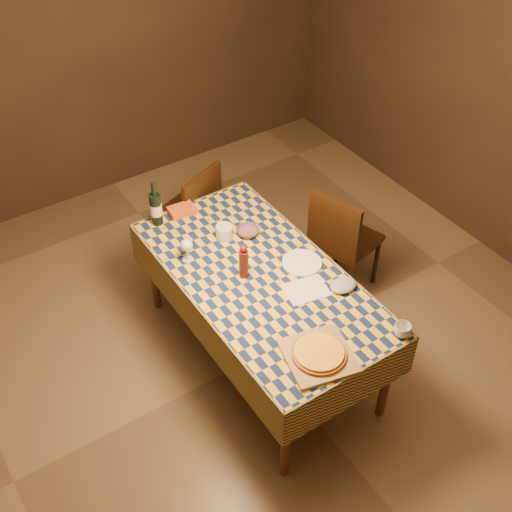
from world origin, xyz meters
name	(u,v)px	position (x,y,z in m)	size (l,w,h in m)	color
room	(261,202)	(0.00, 0.00, 1.35)	(5.00, 5.10, 2.70)	brown
dining_table	(260,285)	(0.00, 0.00, 0.69)	(0.94, 1.84, 0.77)	brown
cutting_board	(319,356)	(-0.09, -0.72, 0.78)	(0.36, 0.36, 0.02)	#9B7649
pizza	(319,353)	(-0.09, -0.72, 0.81)	(0.38, 0.38, 0.03)	#995119
pepper_mill	(244,262)	(-0.09, 0.06, 0.89)	(0.07, 0.07, 0.25)	#521413
bowl	(248,232)	(0.15, 0.38, 0.79)	(0.15, 0.15, 0.05)	#674D57
wine_glass	(186,246)	(-0.31, 0.39, 0.88)	(0.09, 0.09, 0.16)	white
wine_bottle	(156,208)	(-0.29, 0.83, 0.89)	(0.11, 0.11, 0.33)	black
deli_tub	(224,232)	(0.01, 0.44, 0.82)	(0.11, 0.11, 0.10)	silver
takeout_container	(182,210)	(-0.10, 0.84, 0.79)	(0.18, 0.13, 0.05)	#CB511A
white_plate	(302,263)	(0.28, -0.05, 0.78)	(0.25, 0.25, 0.01)	white
tumbler	(402,330)	(0.40, -0.85, 0.81)	(0.10, 0.10, 0.08)	silver
flour_patch	(306,290)	(0.16, -0.26, 0.77)	(0.26, 0.20, 0.00)	white
flour_bag	(343,285)	(0.36, -0.37, 0.80)	(0.18, 0.13, 0.05)	#94A2BD
chair_far	(192,213)	(0.10, 1.08, 0.52)	(0.55, 0.55, 0.93)	black
chair_right	(341,238)	(0.86, 0.23, 0.52)	(0.53, 0.52, 0.93)	black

